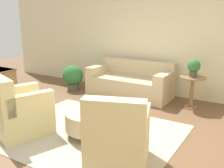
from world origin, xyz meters
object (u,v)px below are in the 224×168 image
Objects in this scene: couch at (130,83)px; potted_plant_on_side_table at (194,67)px; armchair_right at (118,139)px; side_table at (192,87)px; ottoman_table at (91,120)px; potted_plant_floor at (73,76)px; armchair_left at (19,112)px.

potted_plant_on_side_table reaches higher than couch.
armchair_right is at bearing -65.36° from couch.
couch is 1.63m from potted_plant_on_side_table.
side_table is (0.20, 2.75, 0.08)m from armchair_right.
armchair_right reaches higher than ottoman_table.
side_table is 1.03× the size of potted_plant_floor.
couch is 2.37× the size of ottoman_table.
ottoman_table is at bearing -115.01° from potted_plant_on_side_table.
couch is at bearing 79.06° from armchair_left.
couch is at bearing 102.21° from ottoman_table.
potted_plant_floor is at bearing 138.20° from armchair_right.
couch is 2.93m from armchair_left.
potted_plant_floor is at bearing -176.23° from potted_plant_on_side_table.
couch is at bearing 12.10° from potted_plant_floor.
potted_plant_on_side_table is (2.08, 2.75, 0.50)m from armchair_left.
side_table reaches higher than ottoman_table.
armchair_left is (-0.56, -2.88, 0.07)m from couch.
armchair_left is at bearing -127.09° from side_table.
potted_plant_on_side_table is at bearing 85.76° from armchair_right.
armchair_right is at bearing -94.24° from side_table.
couch is 1.97× the size of armchair_right.
armchair_left is at bearing -69.07° from potted_plant_floor.
potted_plant_floor is at bearing 135.60° from ottoman_table.
potted_plant_on_side_table reaches higher than armchair_left.
ottoman_table is 1.25× the size of side_table.
side_table is at bearing 64.99° from ottoman_table.
potted_plant_floor is at bearing -167.90° from couch.
potted_plant_floor is at bearing -176.23° from side_table.
armchair_right reaches higher than couch.
armchair_right is 2.76m from side_table.
couch is at bearing 175.25° from side_table.
potted_plant_floor is (-0.97, 2.55, -0.02)m from armchair_left.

